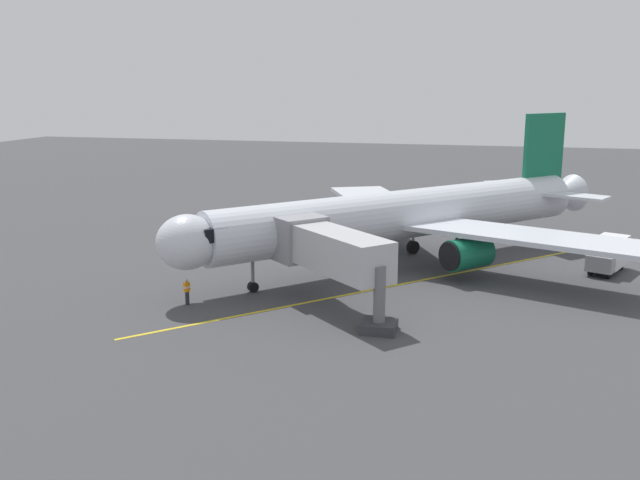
% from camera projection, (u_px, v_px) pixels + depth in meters
% --- Properties ---
extents(ground_plane, '(220.00, 220.00, 0.00)m').
position_uv_depth(ground_plane, '(405.00, 262.00, 56.81)').
color(ground_plane, '#424244').
extents(apron_lead_in_line, '(27.51, 29.37, 0.01)m').
position_uv_depth(apron_lead_in_line, '(394.00, 286.00, 50.13)').
color(apron_lead_in_line, yellow).
rests_on(apron_lead_in_line, ground).
extents(airplane, '(32.78, 33.35, 11.50)m').
position_uv_depth(airplane, '(409.00, 215.00, 55.08)').
color(airplane, silver).
rests_on(airplane, ground).
extents(jet_bridge, '(9.69, 9.27, 5.40)m').
position_uv_depth(jet_bridge, '(326.00, 249.00, 44.78)').
color(jet_bridge, '#B7B7BC').
rests_on(jet_bridge, ground).
extents(ground_crew_marshaller, '(0.39, 0.47, 1.71)m').
position_uv_depth(ground_crew_marshaller, '(187.00, 291.00, 45.70)').
color(ground_crew_marshaller, '#23232D').
rests_on(ground_crew_marshaller, ground).
extents(box_truck_near_nose, '(3.62, 5.00, 2.62)m').
position_uv_depth(box_truck_near_nose, '(608.00, 254.00, 53.46)').
color(box_truck_near_nose, '#9E9EA3').
rests_on(box_truck_near_nose, ground).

